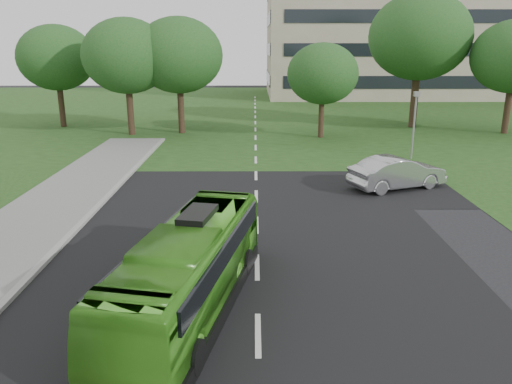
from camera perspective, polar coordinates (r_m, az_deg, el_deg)
ground at (r=14.78m, az=0.17°, el=-11.88°), size 160.00×160.00×0.00m
street_surfaces at (r=36.44m, az=-0.64°, el=5.35°), size 120.00×120.00×0.15m
office_building at (r=78.34m, az=17.20°, el=19.73°), size 40.10×20.10×25.00m
tree_park_a at (r=41.75m, az=-14.58°, el=14.80°), size 6.89×6.89×9.15m
tree_park_b at (r=41.80m, az=-8.82°, el=15.17°), size 7.07×7.07×9.27m
tree_park_c at (r=39.58m, az=7.63°, el=13.24°), size 5.46×5.46×7.26m
tree_park_d at (r=46.59m, az=18.22°, el=16.51°), size 8.64×8.64×11.43m
tree_park_f at (r=47.99m, az=-21.85°, el=14.05°), size 6.60×6.60×8.80m
bus at (r=13.68m, az=-7.63°, el=-8.83°), size 3.74×8.89×2.41m
sedan at (r=26.26m, az=15.85°, el=2.15°), size 5.29×3.51×1.65m
camera_pole at (r=33.21m, az=17.69°, el=8.28°), size 0.43×0.40×4.27m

